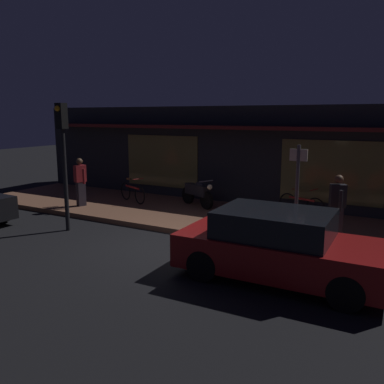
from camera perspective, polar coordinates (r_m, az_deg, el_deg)
name	(u,v)px	position (r m, az deg, el deg)	size (l,w,h in m)	color
ground_plane	(161,245)	(10.43, -4.46, -7.50)	(60.00, 60.00, 0.00)	black
sidewalk_slab	(212,217)	(12.92, 2.88, -3.54)	(18.00, 4.00, 0.15)	brown
storefront_building	(252,154)	(15.70, 8.41, 5.31)	(18.00, 3.30, 3.60)	black
motorcycle	(198,192)	(13.98, 0.80, -0.03)	(1.58, 0.91, 0.97)	black
bicycle_parked	(301,205)	(13.11, 15.17, -1.75)	(1.58, 0.63, 0.91)	black
bicycle_extra	(132,192)	(14.86, -8.41, -0.04)	(1.55, 0.69, 0.91)	black
person_photographer	(80,181)	(14.52, -15.48, 1.51)	(0.61, 0.43, 1.67)	#28232D
person_bystander	(337,206)	(10.75, 19.81, -1.89)	(0.44, 0.59, 1.67)	#28232D
sign_post	(297,186)	(10.48, 14.61, 0.78)	(0.44, 0.09, 2.40)	#47474C
traffic_light_pole	(63,144)	(11.83, -17.75, 6.44)	(0.24, 0.33, 3.60)	black
parked_car_far	(279,246)	(8.30, 12.16, -7.45)	(4.12, 1.83, 1.42)	black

